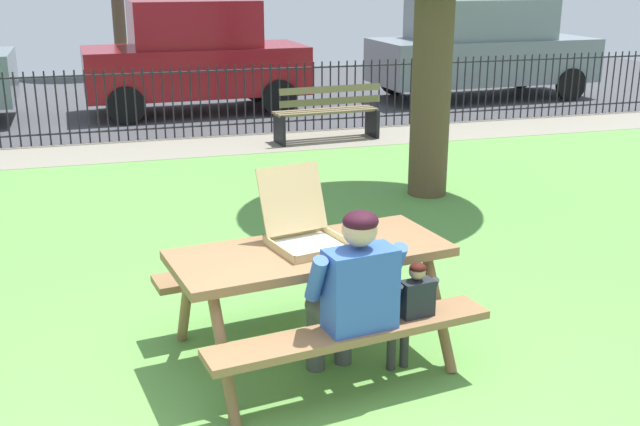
{
  "coord_description": "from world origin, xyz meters",
  "views": [
    {
      "loc": [
        -0.81,
        -3.58,
        2.51
      ],
      "look_at": [
        0.72,
        1.69,
        0.75
      ],
      "focal_mm": 43.0,
      "sensor_mm": 36.0,
      "label": 1
    }
  ],
  "objects_px": {
    "parked_car_center": "(482,47)",
    "child_at_table": "(411,307)",
    "pizza_slice_on_table": "(360,236)",
    "picnic_table_foreground": "(311,273)",
    "parked_car_left": "(195,56)",
    "adult_at_table": "(352,292)",
    "pizza_box_open": "(302,227)",
    "park_bench_center": "(327,113)"
  },
  "relations": [
    {
      "from": "picnic_table_foreground",
      "to": "parked_car_center",
      "type": "relative_size",
      "value": 0.45
    },
    {
      "from": "park_bench_center",
      "to": "adult_at_table",
      "type": "bearing_deg",
      "value": -105.53
    },
    {
      "from": "pizza_box_open",
      "to": "child_at_table",
      "type": "distance_m",
      "value": 0.88
    },
    {
      "from": "adult_at_table",
      "to": "park_bench_center",
      "type": "bearing_deg",
      "value": 74.47
    },
    {
      "from": "pizza_box_open",
      "to": "parked_car_left",
      "type": "bearing_deg",
      "value": 86.85
    },
    {
      "from": "parked_car_left",
      "to": "parked_car_center",
      "type": "relative_size",
      "value": 0.89
    },
    {
      "from": "adult_at_table",
      "to": "child_at_table",
      "type": "bearing_deg",
      "value": 3.78
    },
    {
      "from": "pizza_box_open",
      "to": "parked_car_left",
      "type": "height_order",
      "value": "parked_car_left"
    },
    {
      "from": "pizza_box_open",
      "to": "park_bench_center",
      "type": "distance_m",
      "value": 6.73
    },
    {
      "from": "adult_at_table",
      "to": "parked_car_left",
      "type": "bearing_deg",
      "value": 87.89
    },
    {
      "from": "pizza_slice_on_table",
      "to": "adult_at_table",
      "type": "bearing_deg",
      "value": -112.63
    },
    {
      "from": "pizza_box_open",
      "to": "park_bench_center",
      "type": "xyz_separation_m",
      "value": [
        2.09,
        6.38,
        -0.47
      ]
    },
    {
      "from": "pizza_box_open",
      "to": "pizza_slice_on_table",
      "type": "height_order",
      "value": "pizza_box_open"
    },
    {
      "from": "park_bench_center",
      "to": "child_at_table",
      "type": "bearing_deg",
      "value": -102.53
    },
    {
      "from": "parked_car_left",
      "to": "child_at_table",
      "type": "bearing_deg",
      "value": -89.86
    },
    {
      "from": "child_at_table",
      "to": "parked_car_left",
      "type": "bearing_deg",
      "value": 90.14
    },
    {
      "from": "pizza_slice_on_table",
      "to": "child_at_table",
      "type": "distance_m",
      "value": 0.67
    },
    {
      "from": "child_at_table",
      "to": "parked_car_left",
      "type": "relative_size",
      "value": 0.2
    },
    {
      "from": "parked_car_center",
      "to": "adult_at_table",
      "type": "bearing_deg",
      "value": -121.21
    },
    {
      "from": "pizza_box_open",
      "to": "parked_car_left",
      "type": "relative_size",
      "value": 0.16
    },
    {
      "from": "picnic_table_foreground",
      "to": "parked_car_center",
      "type": "height_order",
      "value": "parked_car_center"
    },
    {
      "from": "picnic_table_foreground",
      "to": "child_at_table",
      "type": "relative_size",
      "value": 2.47
    },
    {
      "from": "picnic_table_foreground",
      "to": "child_at_table",
      "type": "distance_m",
      "value": 0.7
    },
    {
      "from": "pizza_slice_on_table",
      "to": "child_at_table",
      "type": "xyz_separation_m",
      "value": [
        0.14,
        -0.59,
        -0.28
      ]
    },
    {
      "from": "adult_at_table",
      "to": "park_bench_center",
      "type": "relative_size",
      "value": 0.73
    },
    {
      "from": "pizza_box_open",
      "to": "parked_car_center",
      "type": "xyz_separation_m",
      "value": [
        6.21,
        9.4,
        0.12
      ]
    },
    {
      "from": "child_at_table",
      "to": "parked_car_center",
      "type": "bearing_deg",
      "value": 60.41
    },
    {
      "from": "child_at_table",
      "to": "parked_car_center",
      "type": "distance_m",
      "value": 11.49
    },
    {
      "from": "pizza_slice_on_table",
      "to": "parked_car_center",
      "type": "relative_size",
      "value": 0.06
    },
    {
      "from": "parked_car_left",
      "to": "parked_car_center",
      "type": "distance_m",
      "value": 5.69
    },
    {
      "from": "parked_car_center",
      "to": "child_at_table",
      "type": "bearing_deg",
      "value": -119.59
    },
    {
      "from": "adult_at_table",
      "to": "child_at_table",
      "type": "distance_m",
      "value": 0.43
    },
    {
      "from": "pizza_box_open",
      "to": "pizza_slice_on_table",
      "type": "relative_size",
      "value": 2.57
    },
    {
      "from": "picnic_table_foreground",
      "to": "pizza_slice_on_table",
      "type": "distance_m",
      "value": 0.44
    },
    {
      "from": "picnic_table_foreground",
      "to": "pizza_box_open",
      "type": "bearing_deg",
      "value": 101.06
    },
    {
      "from": "pizza_slice_on_table",
      "to": "park_bench_center",
      "type": "height_order",
      "value": "park_bench_center"
    },
    {
      "from": "pizza_slice_on_table",
      "to": "park_bench_center",
      "type": "xyz_separation_m",
      "value": [
        1.68,
        6.37,
        -0.36
      ]
    },
    {
      "from": "pizza_slice_on_table",
      "to": "picnic_table_foreground",
      "type": "bearing_deg",
      "value": -161.74
    },
    {
      "from": "pizza_slice_on_table",
      "to": "child_at_table",
      "type": "relative_size",
      "value": 0.31
    },
    {
      "from": "adult_at_table",
      "to": "park_bench_center",
      "type": "xyz_separation_m",
      "value": [
        1.94,
        6.98,
        -0.24
      ]
    },
    {
      "from": "parked_car_center",
      "to": "picnic_table_foreground",
      "type": "bearing_deg",
      "value": -123.02
    },
    {
      "from": "pizza_box_open",
      "to": "parked_car_left",
      "type": "distance_m",
      "value": 9.42
    }
  ]
}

